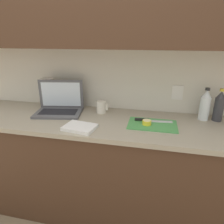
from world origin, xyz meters
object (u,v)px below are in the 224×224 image
object	(u,v)px
bottle_oil_tall	(219,106)
cutting_board	(152,125)
measuring_cup	(101,107)
lemon_half_cut	(147,122)
paper_towel_roll	(48,93)
bottle_green_soda	(205,105)
knife	(147,120)
laptop	(60,105)

from	to	relation	value
bottle_oil_tall	cutting_board	bearing A→B (deg)	-157.96
cutting_board	measuring_cup	world-z (taller)	measuring_cup
cutting_board	measuring_cup	distance (m)	0.47
lemon_half_cut	paper_towel_roll	distance (m)	0.95
paper_towel_roll	lemon_half_cut	bearing A→B (deg)	-14.70
cutting_board	bottle_green_soda	size ratio (longest dim) A/B	1.40
measuring_cup	bottle_oil_tall	bearing A→B (deg)	1.62
knife	lemon_half_cut	size ratio (longest dim) A/B	4.38
knife	laptop	bearing A→B (deg)	169.61
cutting_board	lemon_half_cut	world-z (taller)	lemon_half_cut
laptop	bottle_green_soda	xyz separation A→B (m)	(1.18, 0.09, 0.05)
laptop	paper_towel_roll	xyz separation A→B (m)	(-0.16, 0.11, 0.07)
laptop	lemon_half_cut	bearing A→B (deg)	-19.57
laptop	knife	distance (m)	0.75
paper_towel_roll	laptop	bearing A→B (deg)	-34.89
knife	measuring_cup	bearing A→B (deg)	156.99
bottle_green_soda	paper_towel_roll	xyz separation A→B (m)	(-1.34, 0.03, 0.02)
lemon_half_cut	bottle_oil_tall	xyz separation A→B (m)	(0.53, 0.21, 0.09)
laptop	lemon_half_cut	distance (m)	0.76
cutting_board	bottle_oil_tall	world-z (taller)	bottle_oil_tall
knife	lemon_half_cut	distance (m)	0.07
bottle_green_soda	measuring_cup	distance (m)	0.83
bottle_green_soda	bottle_oil_tall	distance (m)	0.10
lemon_half_cut	bottle_green_soda	bearing A→B (deg)	26.56
cutting_board	bottle_green_soda	distance (m)	0.45
laptop	measuring_cup	world-z (taller)	laptop
cutting_board	lemon_half_cut	bearing A→B (deg)	-158.36
bottle_oil_tall	lemon_half_cut	bearing A→B (deg)	-157.99
bottle_green_soda	knife	bearing A→B (deg)	-160.86
laptop	bottle_green_soda	world-z (taller)	laptop
measuring_cup	knife	bearing A→B (deg)	-17.39
knife	paper_towel_roll	bearing A→B (deg)	163.49
measuring_cup	lemon_half_cut	bearing A→B (deg)	-25.30
laptop	paper_towel_roll	world-z (taller)	same
bottle_green_soda	bottle_oil_tall	xyz separation A→B (m)	(0.10, 0.00, -0.00)
laptop	paper_towel_roll	size ratio (longest dim) A/B	1.59
cutting_board	bottle_green_soda	bearing A→B (deg)	27.06
laptop	paper_towel_roll	bearing A→B (deg)	135.13
measuring_cup	paper_towel_roll	size ratio (longest dim) A/B	0.38
cutting_board	measuring_cup	size ratio (longest dim) A/B	3.47
laptop	lemon_half_cut	world-z (taller)	laptop
cutting_board	paper_towel_roll	bearing A→B (deg)	166.83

